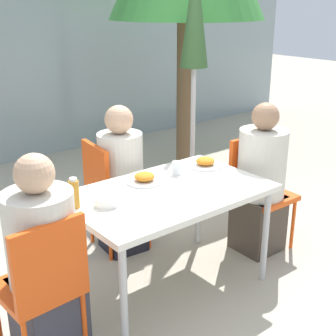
{
  "coord_description": "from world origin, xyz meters",
  "views": [
    {
      "loc": [
        -1.73,
        -2.15,
        1.88
      ],
      "look_at": [
        0.0,
        0.0,
        0.88
      ],
      "focal_mm": 50.0,
      "sensor_mm": 36.0,
      "label": 1
    }
  ],
  "objects_px": {
    "chair_left": "(43,281)",
    "chair_far": "(109,188)",
    "person_far": "(121,184)",
    "drinking_cup": "(177,168)",
    "chair_right": "(257,184)",
    "closed_umbrella": "(194,34)",
    "bottle": "(74,194)",
    "person_left": "(44,266)",
    "person_right": "(261,184)",
    "salad_bowl": "(107,201)"
  },
  "relations": [
    {
      "from": "bottle",
      "to": "drinking_cup",
      "type": "distance_m",
      "value": 0.83
    },
    {
      "from": "drinking_cup",
      "to": "person_right",
      "type": "bearing_deg",
      "value": -17.6
    },
    {
      "from": "chair_right",
      "to": "chair_far",
      "type": "distance_m",
      "value": 1.15
    },
    {
      "from": "chair_left",
      "to": "person_far",
      "type": "bearing_deg",
      "value": 34.6
    },
    {
      "from": "person_right",
      "to": "closed_umbrella",
      "type": "xyz_separation_m",
      "value": [
        0.19,
        1.0,
        1.04
      ]
    },
    {
      "from": "person_far",
      "to": "closed_umbrella",
      "type": "distance_m",
      "value": 1.5
    },
    {
      "from": "person_right",
      "to": "salad_bowl",
      "type": "xyz_separation_m",
      "value": [
        -1.32,
        0.07,
        0.21
      ]
    },
    {
      "from": "chair_left",
      "to": "person_left",
      "type": "relative_size",
      "value": 0.75
    },
    {
      "from": "person_right",
      "to": "chair_far",
      "type": "relative_size",
      "value": 1.35
    },
    {
      "from": "person_left",
      "to": "chair_right",
      "type": "distance_m",
      "value": 1.84
    },
    {
      "from": "person_left",
      "to": "person_right",
      "type": "relative_size",
      "value": 0.99
    },
    {
      "from": "person_left",
      "to": "drinking_cup",
      "type": "xyz_separation_m",
      "value": [
        1.13,
        0.25,
        0.23
      ]
    },
    {
      "from": "bottle",
      "to": "drinking_cup",
      "type": "bearing_deg",
      "value": 3.84
    },
    {
      "from": "chair_far",
      "to": "closed_umbrella",
      "type": "bearing_deg",
      "value": 109.7
    },
    {
      "from": "person_right",
      "to": "chair_left",
      "type": "bearing_deg",
      "value": 4.93
    },
    {
      "from": "chair_far",
      "to": "chair_left",
      "type": "bearing_deg",
      "value": -41.72
    },
    {
      "from": "chair_far",
      "to": "person_left",
      "type": "bearing_deg",
      "value": -43.24
    },
    {
      "from": "chair_right",
      "to": "closed_umbrella",
      "type": "xyz_separation_m",
      "value": [
        0.14,
        0.92,
        1.08
      ]
    },
    {
      "from": "chair_right",
      "to": "closed_umbrella",
      "type": "relative_size",
      "value": 0.38
    },
    {
      "from": "chair_right",
      "to": "drinking_cup",
      "type": "height_order",
      "value": "chair_right"
    },
    {
      "from": "salad_bowl",
      "to": "chair_far",
      "type": "bearing_deg",
      "value": 57.79
    },
    {
      "from": "person_left",
      "to": "salad_bowl",
      "type": "distance_m",
      "value": 0.53
    },
    {
      "from": "person_left",
      "to": "drinking_cup",
      "type": "height_order",
      "value": "person_left"
    },
    {
      "from": "closed_umbrella",
      "to": "chair_right",
      "type": "bearing_deg",
      "value": -98.65
    },
    {
      "from": "chair_left",
      "to": "closed_umbrella",
      "type": "bearing_deg",
      "value": 25.31
    },
    {
      "from": "person_left",
      "to": "person_far",
      "type": "height_order",
      "value": "person_left"
    },
    {
      "from": "person_far",
      "to": "drinking_cup",
      "type": "distance_m",
      "value": 0.54
    },
    {
      "from": "chair_left",
      "to": "closed_umbrella",
      "type": "xyz_separation_m",
      "value": [
        2.02,
        1.12,
        1.08
      ]
    },
    {
      "from": "chair_left",
      "to": "person_right",
      "type": "xyz_separation_m",
      "value": [
        1.83,
        0.12,
        0.04
      ]
    },
    {
      "from": "chair_far",
      "to": "salad_bowl",
      "type": "height_order",
      "value": "chair_far"
    },
    {
      "from": "person_left",
      "to": "bottle",
      "type": "relative_size",
      "value": 6.32
    },
    {
      "from": "person_right",
      "to": "drinking_cup",
      "type": "xyz_separation_m",
      "value": [
        -0.66,
        0.21,
        0.22
      ]
    },
    {
      "from": "bottle",
      "to": "drinking_cup",
      "type": "xyz_separation_m",
      "value": [
        0.82,
        0.06,
        -0.04
      ]
    },
    {
      "from": "chair_right",
      "to": "salad_bowl",
      "type": "height_order",
      "value": "chair_right"
    },
    {
      "from": "person_left",
      "to": "closed_umbrella",
      "type": "xyz_separation_m",
      "value": [
        1.98,
        1.03,
        1.05
      ]
    },
    {
      "from": "person_right",
      "to": "chair_far",
      "type": "bearing_deg",
      "value": -37.83
    },
    {
      "from": "closed_umbrella",
      "to": "salad_bowl",
      "type": "height_order",
      "value": "closed_umbrella"
    },
    {
      "from": "person_right",
      "to": "drinking_cup",
      "type": "distance_m",
      "value": 0.73
    },
    {
      "from": "chair_left",
      "to": "chair_far",
      "type": "bearing_deg",
      "value": 38.76
    },
    {
      "from": "salad_bowl",
      "to": "bottle",
      "type": "bearing_deg",
      "value": 151.97
    },
    {
      "from": "person_far",
      "to": "drinking_cup",
      "type": "bearing_deg",
      "value": 25.59
    },
    {
      "from": "closed_umbrella",
      "to": "bottle",
      "type": "relative_size",
      "value": 12.34
    },
    {
      "from": "person_left",
      "to": "chair_left",
      "type": "bearing_deg",
      "value": -122.0
    },
    {
      "from": "salad_bowl",
      "to": "person_left",
      "type": "bearing_deg",
      "value": -167.47
    },
    {
      "from": "person_left",
      "to": "drinking_cup",
      "type": "distance_m",
      "value": 1.18
    },
    {
      "from": "person_right",
      "to": "closed_umbrella",
      "type": "bearing_deg",
      "value": -99.72
    },
    {
      "from": "closed_umbrella",
      "to": "drinking_cup",
      "type": "bearing_deg",
      "value": -137.3
    },
    {
      "from": "chair_far",
      "to": "drinking_cup",
      "type": "distance_m",
      "value": 0.63
    },
    {
      "from": "person_left",
      "to": "bottle",
      "type": "xyz_separation_m",
      "value": [
        0.3,
        0.19,
        0.27
      ]
    },
    {
      "from": "salad_bowl",
      "to": "person_far",
      "type": "bearing_deg",
      "value": 50.87
    }
  ]
}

